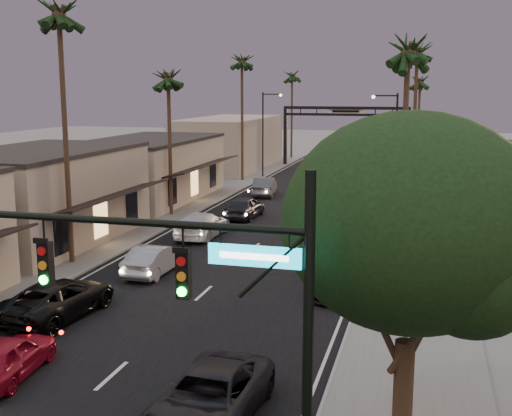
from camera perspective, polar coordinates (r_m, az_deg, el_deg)
The scene contains 30 objects.
ground at distance 49.68m, azimuth 3.48°, elevation -0.29°, with size 200.00×200.00×0.00m, color slate.
road at distance 54.51m, azimuth 4.53°, elevation 0.66°, with size 14.00×120.00×0.02m, color black.
sidewalk_left at distance 63.51m, azimuth -2.76°, elevation 2.13°, with size 5.00×92.00×0.12m, color slate.
sidewalk_right at distance 60.54m, azimuth 14.64°, elevation 1.39°, with size 5.00×92.00×0.12m, color slate.
storefront_mid at distance 41.26m, azimuth -18.61°, elevation 0.83°, with size 8.00×14.00×5.50m, color gray.
storefront_far at distance 55.18m, azimuth -9.43°, elevation 3.29°, with size 8.00×16.00×5.00m, color tan.
storefront_dist at distance 76.54m, azimuth -2.31°, elevation 5.78°, with size 8.00×20.00×6.00m, color gray.
building_right at distance 48.50m, azimuth 19.95°, elevation 1.82°, with size 8.00×18.00×5.00m, color gray.
traffic_signal at distance 13.18m, azimuth -3.59°, elevation -8.13°, with size 8.51×0.22×7.80m.
corner_tree at distance 15.63m, azimuth 13.83°, elevation -2.03°, with size 6.20×6.20×8.80m.
arch at distance 78.52m, azimuth 7.96°, elevation 7.66°, with size 15.20×0.40×7.27m.
streetlight_right at distance 53.05m, azimuth 12.03°, elevation 5.99°, with size 2.13×0.30×9.00m.
streetlight_left at distance 68.01m, azimuth 0.84°, elevation 7.16°, with size 2.13×0.30×9.00m.
palm_lb at distance 35.24m, azimuth -17.16°, elevation 16.73°, with size 3.20×3.20×15.20m.
palm_lc at distance 47.51m, azimuth -7.82°, elevation 11.83°, with size 3.20×3.20×12.20m.
palm_ld at distance 65.52m, azimuth -1.27°, elevation 13.23°, with size 3.20×3.20×14.20m.
palm_ra at distance 31.92m, azimuth 13.40°, elevation 14.10°, with size 3.20×3.20×13.20m.
palm_rb at distance 51.93m, azimuth 14.17°, elevation 13.64°, with size 3.20×3.20×14.20m.
palm_rc at distance 71.85m, azimuth 14.40°, elevation 11.12°, with size 3.20×3.20×12.20m.
palm_far at distance 87.72m, azimuth 3.23°, elevation 11.89°, with size 3.20×3.20×13.20m.
oncoming_red at distance 22.88m, azimuth -21.24°, elevation -12.24°, with size 1.69×4.20×1.43m, color maroon.
oncoming_pickup at distance 27.94m, azimuth -17.19°, elevation -7.71°, with size 2.60×5.63×1.57m, color black.
oncoming_silver at distance 33.22m, azimuth -9.00°, elevation -4.52°, with size 1.60×4.59×1.51m, color gray.
oncoming_white at distance 41.00m, azimuth -4.80°, elevation -1.49°, with size 2.23×5.47×1.59m, color silver.
oncoming_dgrey at distance 46.88m, azimuth -1.00°, elevation 0.10°, with size 1.95×4.84×1.65m, color black.
oncoming_grey_far at distance 56.82m, azimuth 0.75°, elevation 1.92°, with size 1.72×4.93×1.62m, color #4A4B4F.
curbside_near at distance 18.85m, azimuth -4.16°, elevation -16.44°, with size 2.51×5.44×1.51m, color black.
curbside_black at distance 29.95m, azimuth 7.58°, elevation -6.28°, with size 1.93×4.74×1.38m, color black.
curbside_grey at distance 38.51m, azimuth 8.00°, elevation -2.33°, with size 1.90×4.72×1.61m, color #4D4C51.
curbside_far at distance 58.03m, azimuth 10.80°, elevation 1.81°, with size 1.51×4.32×1.42m, color black.
Camera 1 is at (9.71, -7.83, 9.29)m, focal length 45.00 mm.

